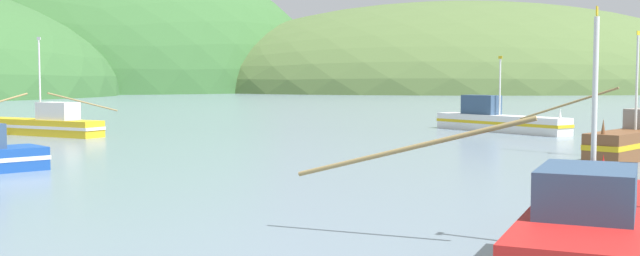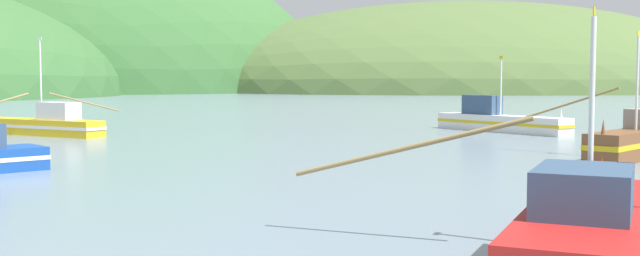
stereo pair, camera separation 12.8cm
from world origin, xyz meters
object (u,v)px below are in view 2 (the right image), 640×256
fishing_boat_red (587,225)px  fishing_boat_white (498,120)px  fishing_boat_brown (636,141)px  fishing_boat_yellow (42,124)px

fishing_boat_red → fishing_boat_white: 39.14m
fishing_boat_brown → fishing_boat_white: bearing=-129.6°
fishing_boat_yellow → fishing_boat_white: (32.45, 1.06, 0.06)m
fishing_boat_white → fishing_boat_brown: 18.28m
fishing_boat_red → fishing_boat_brown: size_ratio=1.38×
fishing_boat_yellow → fishing_boat_brown: fishing_boat_yellow is taller
fishing_boat_yellow → fishing_boat_white: bearing=-144.9°
fishing_boat_yellow → fishing_boat_brown: (33.48, -17.19, 0.09)m
fishing_boat_yellow → fishing_boat_brown: bearing=-174.0°
fishing_boat_red → fishing_boat_yellow: (-22.20, 36.71, 0.03)m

